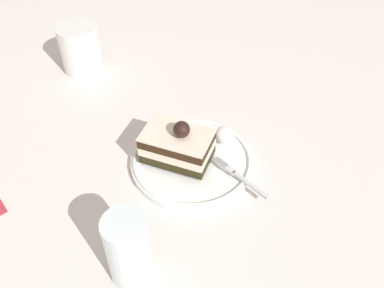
{
  "coord_description": "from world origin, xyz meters",
  "views": [
    {
      "loc": [
        0.12,
        -0.43,
        0.51
      ],
      "look_at": [
        0.01,
        0.02,
        0.05
      ],
      "focal_mm": 39.85,
      "sensor_mm": 36.0,
      "label": 1
    }
  ],
  "objects_px": {
    "cake_slice": "(178,145)",
    "drink_glass_near": "(81,51)",
    "dessert_plate": "(192,161)",
    "fork": "(239,176)",
    "drink_glass_far": "(129,252)",
    "whipped_cream_dollop": "(224,135)"
  },
  "relations": [
    {
      "from": "cake_slice",
      "to": "drink_glass_near",
      "type": "relative_size",
      "value": 1.19
    },
    {
      "from": "dessert_plate",
      "to": "fork",
      "type": "relative_size",
      "value": 2.07
    },
    {
      "from": "dessert_plate",
      "to": "drink_glass_far",
      "type": "xyz_separation_m",
      "value": [
        -0.03,
        -0.2,
        0.04
      ]
    },
    {
      "from": "whipped_cream_dollop",
      "to": "drink_glass_near",
      "type": "distance_m",
      "value": 0.36
    },
    {
      "from": "dessert_plate",
      "to": "fork",
      "type": "height_order",
      "value": "fork"
    },
    {
      "from": "dessert_plate",
      "to": "whipped_cream_dollop",
      "type": "xyz_separation_m",
      "value": [
        0.04,
        0.05,
        0.02
      ]
    },
    {
      "from": "drink_glass_near",
      "to": "drink_glass_far",
      "type": "distance_m",
      "value": 0.49
    },
    {
      "from": "dessert_plate",
      "to": "cake_slice",
      "type": "distance_m",
      "value": 0.04
    },
    {
      "from": "dessert_plate",
      "to": "fork",
      "type": "distance_m",
      "value": 0.08
    },
    {
      "from": "fork",
      "to": "dessert_plate",
      "type": "bearing_deg",
      "value": 162.7
    },
    {
      "from": "dessert_plate",
      "to": "whipped_cream_dollop",
      "type": "bearing_deg",
      "value": 50.24
    },
    {
      "from": "whipped_cream_dollop",
      "to": "drink_glass_far",
      "type": "height_order",
      "value": "drink_glass_far"
    },
    {
      "from": "cake_slice",
      "to": "drink_glass_near",
      "type": "distance_m",
      "value": 0.34
    },
    {
      "from": "dessert_plate",
      "to": "cake_slice",
      "type": "bearing_deg",
      "value": -171.63
    },
    {
      "from": "drink_glass_far",
      "to": "cake_slice",
      "type": "bearing_deg",
      "value": 87.57
    },
    {
      "from": "whipped_cream_dollop",
      "to": "drink_glass_far",
      "type": "relative_size",
      "value": 0.28
    },
    {
      "from": "cake_slice",
      "to": "fork",
      "type": "distance_m",
      "value": 0.11
    },
    {
      "from": "cake_slice",
      "to": "drink_glass_far",
      "type": "relative_size",
      "value": 1.05
    },
    {
      "from": "fork",
      "to": "cake_slice",
      "type": "bearing_deg",
      "value": 168.11
    },
    {
      "from": "whipped_cream_dollop",
      "to": "dessert_plate",
      "type": "bearing_deg",
      "value": -129.76
    },
    {
      "from": "fork",
      "to": "drink_glass_far",
      "type": "xyz_separation_m",
      "value": [
        -0.11,
        -0.18,
        0.03
      ]
    },
    {
      "from": "cake_slice",
      "to": "whipped_cream_dollop",
      "type": "xyz_separation_m",
      "value": [
        0.06,
        0.05,
        -0.01
      ]
    }
  ]
}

